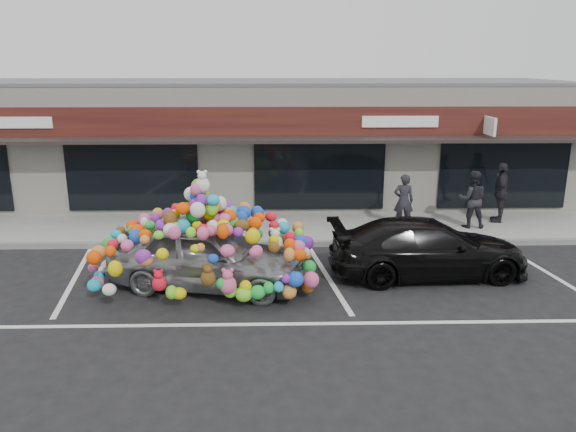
{
  "coord_description": "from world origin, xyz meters",
  "views": [
    {
      "loc": [
        1.56,
        -12.32,
        4.96
      ],
      "look_at": [
        1.89,
        1.4,
        1.18
      ],
      "focal_mm": 35.0,
      "sensor_mm": 36.0,
      "label": 1
    }
  ],
  "objects_px": {
    "black_sedan": "(428,248)",
    "pedestrian_c": "(501,192)",
    "toy_car": "(207,248)",
    "pedestrian_a": "(404,201)",
    "pedestrian_b": "(472,199)"
  },
  "relations": [
    {
      "from": "toy_car",
      "to": "black_sedan",
      "type": "distance_m",
      "value": 5.21
    },
    {
      "from": "pedestrian_a",
      "to": "pedestrian_b",
      "type": "height_order",
      "value": "pedestrian_b"
    },
    {
      "from": "pedestrian_a",
      "to": "pedestrian_c",
      "type": "height_order",
      "value": "pedestrian_c"
    },
    {
      "from": "toy_car",
      "to": "pedestrian_b",
      "type": "relative_size",
      "value": 2.92
    },
    {
      "from": "black_sedan",
      "to": "pedestrian_c",
      "type": "distance_m",
      "value": 5.28
    },
    {
      "from": "toy_car",
      "to": "pedestrian_a",
      "type": "xyz_separation_m",
      "value": [
        5.36,
        4.12,
        0.03
      ]
    },
    {
      "from": "toy_car",
      "to": "pedestrian_a",
      "type": "relative_size",
      "value": 3.09
    },
    {
      "from": "black_sedan",
      "to": "pedestrian_c",
      "type": "height_order",
      "value": "pedestrian_c"
    },
    {
      "from": "toy_car",
      "to": "pedestrian_b",
      "type": "distance_m",
      "value": 8.46
    },
    {
      "from": "toy_car",
      "to": "pedestrian_a",
      "type": "height_order",
      "value": "toy_car"
    },
    {
      "from": "black_sedan",
      "to": "toy_car",
      "type": "bearing_deg",
      "value": 93.0
    },
    {
      "from": "pedestrian_c",
      "to": "pedestrian_a",
      "type": "bearing_deg",
      "value": -61.29
    },
    {
      "from": "pedestrian_c",
      "to": "pedestrian_b",
      "type": "bearing_deg",
      "value": -43.37
    },
    {
      "from": "toy_car",
      "to": "pedestrian_c",
      "type": "bearing_deg",
      "value": -49.1
    },
    {
      "from": "toy_car",
      "to": "pedestrian_c",
      "type": "xyz_separation_m",
      "value": [
        8.48,
        4.69,
        0.15
      ]
    }
  ]
}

